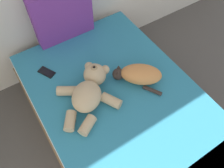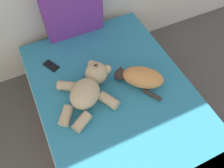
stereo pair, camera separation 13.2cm
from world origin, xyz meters
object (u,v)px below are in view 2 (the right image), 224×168
bed (120,116)px  teddy_bear (88,88)px  patterned_cushion (73,11)px  cat (140,77)px  cell_phone (51,66)px

bed → teddy_bear: bearing=138.4°
patterned_cushion → teddy_bear: (-0.15, -0.73, -0.17)m
bed → cat: (0.23, 0.10, 0.32)m
bed → cat: cat is taller
bed → cell_phone: 0.76m
patterned_cushion → cell_phone: patterned_cushion is taller
patterned_cushion → cell_phone: bearing=-138.1°
cat → cell_phone: size_ratio=2.48×
teddy_bear → cell_phone: size_ratio=3.38×
teddy_bear → cell_phone: bearing=115.6°
bed → patterned_cushion: 1.04m
teddy_bear → cat: bearing=-9.8°
cat → bed: bearing=-155.7°
teddy_bear → bed: bearing=-41.6°
bed → cell_phone: (-0.40, 0.59, 0.25)m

